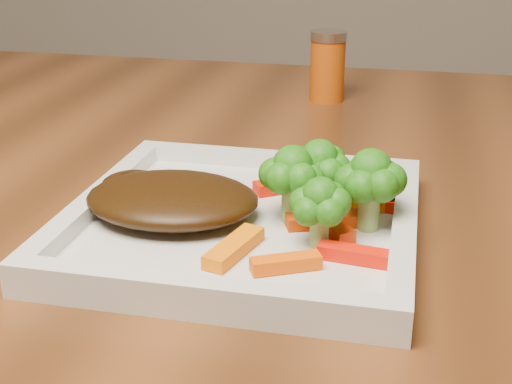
# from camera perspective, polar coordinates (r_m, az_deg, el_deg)

# --- Properties ---
(plate) EXTENTS (0.27, 0.27, 0.01)m
(plate) POSITION_cam_1_polar(r_m,az_deg,el_deg) (0.57, -0.98, -2.78)
(plate) COLOR silver
(plate) RESTS_ON dining_table
(steak) EXTENTS (0.14, 0.11, 0.03)m
(steak) POSITION_cam_1_polar(r_m,az_deg,el_deg) (0.58, -6.73, -0.55)
(steak) COLOR #341D07
(steak) RESTS_ON plate
(broccoli_0) EXTENTS (0.07, 0.07, 0.07)m
(broccoli_0) POSITION_cam_1_polar(r_m,az_deg,el_deg) (0.58, 5.06, 1.73)
(broccoli_0) COLOR #337A14
(broccoli_0) RESTS_ON plate
(broccoli_1) EXTENTS (0.08, 0.08, 0.06)m
(broccoli_1) POSITION_cam_1_polar(r_m,az_deg,el_deg) (0.55, 9.10, 0.17)
(broccoli_1) COLOR #2D6110
(broccoli_1) RESTS_ON plate
(broccoli_2) EXTENTS (0.06, 0.06, 0.06)m
(broccoli_2) POSITION_cam_1_polar(r_m,az_deg,el_deg) (0.52, 5.15, -1.37)
(broccoli_2) COLOR #246B11
(broccoli_2) RESTS_ON plate
(broccoli_3) EXTENTS (0.06, 0.06, 0.06)m
(broccoli_3) POSITION_cam_1_polar(r_m,az_deg,el_deg) (0.56, 2.91, 0.61)
(broccoli_3) COLOR #3E7513
(broccoli_3) RESTS_ON plate
(carrot_0) EXTENTS (0.05, 0.03, 0.01)m
(carrot_0) POSITION_cam_1_polar(r_m,az_deg,el_deg) (0.49, 2.40, -5.71)
(carrot_0) COLOR #F65304
(carrot_0) RESTS_ON plate
(carrot_1) EXTENTS (0.05, 0.02, 0.01)m
(carrot_1) POSITION_cam_1_polar(r_m,az_deg,el_deg) (0.51, 7.83, -4.95)
(carrot_1) COLOR red
(carrot_1) RESTS_ON plate
(carrot_2) EXTENTS (0.03, 0.07, 0.01)m
(carrot_2) POSITION_cam_1_polar(r_m,az_deg,el_deg) (0.51, -1.77, -4.46)
(carrot_2) COLOR #FF7104
(carrot_2) RESTS_ON plate
(carrot_3) EXTENTS (0.05, 0.03, 0.01)m
(carrot_3) POSITION_cam_1_polar(r_m,az_deg,el_deg) (0.59, 10.08, -1.00)
(carrot_3) COLOR orange
(carrot_3) RESTS_ON plate
(carrot_4) EXTENTS (0.06, 0.05, 0.01)m
(carrot_4) POSITION_cam_1_polar(r_m,az_deg,el_deg) (0.63, 2.60, 0.61)
(carrot_4) COLOR red
(carrot_4) RESTS_ON plate
(carrot_5) EXTENTS (0.05, 0.05, 0.01)m
(carrot_5) POSITION_cam_1_polar(r_m,az_deg,el_deg) (0.55, 5.72, -2.61)
(carrot_5) COLOR #FF3004
(carrot_5) RESTS_ON plate
(carrot_6) EXTENTS (0.06, 0.04, 0.01)m
(carrot_6) POSITION_cam_1_polar(r_m,az_deg,el_deg) (0.56, 5.39, -2.26)
(carrot_6) COLOR #CD3503
(carrot_6) RESTS_ON plate
(spice_shaker) EXTENTS (0.06, 0.06, 0.09)m
(spice_shaker) POSITION_cam_1_polar(r_m,az_deg,el_deg) (0.96, 5.74, 9.98)
(spice_shaker) COLOR #AC4409
(spice_shaker) RESTS_ON dining_table
(carrot_7) EXTENTS (0.06, 0.02, 0.01)m
(carrot_7) POSITION_cam_1_polar(r_m,az_deg,el_deg) (0.60, 9.61, -0.87)
(carrot_7) COLOR #FB1704
(carrot_7) RESTS_ON plate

